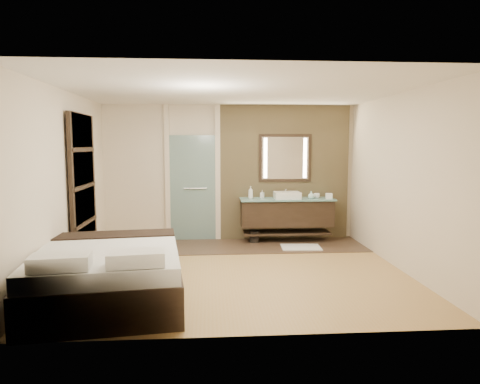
{
  "coord_description": "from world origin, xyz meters",
  "views": [
    {
      "loc": [
        -0.41,
        -6.34,
        1.91
      ],
      "look_at": [
        0.08,
        0.6,
        1.14
      ],
      "focal_mm": 32.0,
      "sensor_mm": 36.0,
      "label": 1
    }
  ],
  "objects": [
    {
      "name": "tile_strip",
      "position": [
        0.6,
        1.6,
        0.01
      ],
      "size": [
        3.8,
        1.3,
        0.01
      ],
      "primitive_type": "cube",
      "color": "#3E3022",
      "rests_on": "floor"
    },
    {
      "name": "mirror_unit",
      "position": [
        1.1,
        2.16,
        1.65
      ],
      "size": [
        1.06,
        0.04,
        0.96
      ],
      "color": "black",
      "rests_on": "stone_wall"
    },
    {
      "name": "shoji_partition",
      "position": [
        -2.43,
        0.6,
        1.21
      ],
      "size": [
        0.06,
        1.2,
        2.4
      ],
      "color": "black",
      "rests_on": "floor"
    },
    {
      "name": "soap_bottle_a",
      "position": [
        0.38,
        1.94,
        0.99
      ],
      "size": [
        0.11,
        0.11,
        0.24
      ],
      "primitive_type": "imported",
      "rotation": [
        0.0,
        0.0,
        0.16
      ],
      "color": "silver",
      "rests_on": "vanity"
    },
    {
      "name": "frosted_door",
      "position": [
        -0.75,
        2.2,
        1.14
      ],
      "size": [
        1.1,
        0.12,
        2.7
      ],
      "color": "#A1CCC9",
      "rests_on": "floor"
    },
    {
      "name": "soap_bottle_c",
      "position": [
        1.56,
        1.82,
        0.94
      ],
      "size": [
        0.13,
        0.13,
        0.15
      ],
      "primitive_type": "imported",
      "rotation": [
        0.0,
        0.0,
        -0.14
      ],
      "color": "silver",
      "rests_on": "vanity"
    },
    {
      "name": "bath_mat",
      "position": [
        1.27,
        1.34,
        0.02
      ],
      "size": [
        0.75,
        0.54,
        0.02
      ],
      "primitive_type": "cube",
      "rotation": [
        0.0,
        0.0,
        -0.06
      ],
      "color": "silver",
      "rests_on": "floor"
    },
    {
      "name": "soap_bottle_b",
      "position": [
        0.63,
        2.05,
        0.94
      ],
      "size": [
        0.09,
        0.09,
        0.15
      ],
      "primitive_type": "imported",
      "rotation": [
        0.0,
        0.0,
        -0.43
      ],
      "color": "#B2B2B2",
      "rests_on": "vanity"
    },
    {
      "name": "vanity",
      "position": [
        1.1,
        1.92,
        0.58
      ],
      "size": [
        1.85,
        0.55,
        0.88
      ],
      "color": "black",
      "rests_on": "stone_wall"
    },
    {
      "name": "floor",
      "position": [
        0.0,
        0.0,
        0.0
      ],
      "size": [
        5.0,
        5.0,
        0.0
      ],
      "primitive_type": "plane",
      "color": "#AA8147",
      "rests_on": "ground"
    },
    {
      "name": "stone_wall",
      "position": [
        1.1,
        2.21,
        1.35
      ],
      "size": [
        2.6,
        0.08,
        2.7
      ],
      "primitive_type": "cube",
      "color": "#A0895B",
      "rests_on": "floor"
    },
    {
      "name": "cup",
      "position": [
        1.7,
        1.93,
        0.91
      ],
      "size": [
        0.15,
        0.15,
        0.09
      ],
      "primitive_type": "imported",
      "rotation": [
        0.0,
        0.0,
        -0.32
      ],
      "color": "white",
      "rests_on": "vanity"
    },
    {
      "name": "waste_bin",
      "position": [
        0.45,
        1.85,
        0.12
      ],
      "size": [
        0.2,
        0.2,
        0.23
      ],
      "primitive_type": "cylinder",
      "rotation": [
        0.0,
        0.0,
        0.09
      ],
      "color": "black",
      "rests_on": "floor"
    },
    {
      "name": "bed",
      "position": [
        -1.65,
        -1.16,
        0.34
      ],
      "size": [
        1.94,
        2.31,
        0.82
      ],
      "rotation": [
        0.0,
        0.0,
        0.12
      ],
      "color": "black",
      "rests_on": "floor"
    },
    {
      "name": "tissue_box",
      "position": [
        1.92,
        1.83,
        0.92
      ],
      "size": [
        0.14,
        0.14,
        0.1
      ],
      "primitive_type": "cube",
      "rotation": [
        0.0,
        0.0,
        -0.15
      ],
      "color": "white",
      "rests_on": "vanity"
    }
  ]
}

